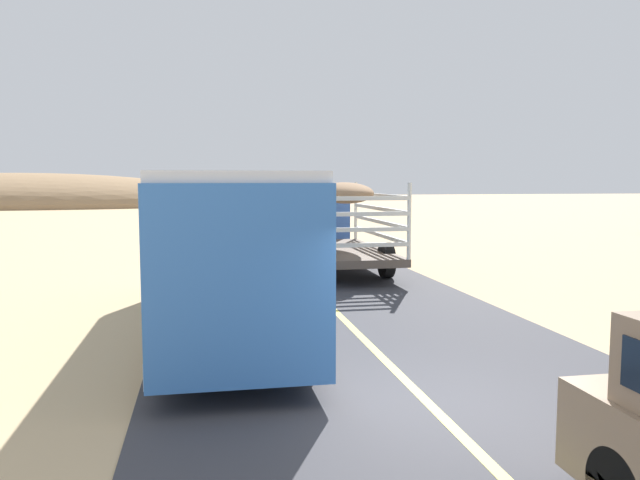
# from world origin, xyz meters

# --- Properties ---
(ground_plane) EXTENTS (240.00, 240.00, 0.00)m
(ground_plane) POSITION_xyz_m (0.00, 0.00, 0.00)
(ground_plane) COLOR tan
(road_surface) EXTENTS (8.00, 120.00, 0.02)m
(road_surface) POSITION_xyz_m (0.00, 0.00, 0.01)
(road_surface) COLOR #38383D
(road_surface) RESTS_ON ground
(road_centre_line) EXTENTS (0.16, 117.60, 0.00)m
(road_centre_line) POSITION_xyz_m (0.00, 0.00, 0.02)
(road_centre_line) COLOR #D8CC4C
(road_centre_line) RESTS_ON road_surface
(livestock_truck) EXTENTS (2.53, 9.70, 3.02)m
(livestock_truck) POSITION_xyz_m (1.57, 15.48, 1.79)
(livestock_truck) COLOR #3359A5
(livestock_truck) RESTS_ON road_surface
(bus) EXTENTS (2.54, 10.00, 3.21)m
(bus) POSITION_xyz_m (-2.56, 5.21, 1.75)
(bus) COLOR #3872C6
(bus) RESTS_ON road_surface
(car_far) EXTENTS (1.80, 4.40, 1.46)m
(car_far) POSITION_xyz_m (-2.25, 30.64, 0.69)
(car_far) COLOR silver
(car_far) RESTS_ON road_surface
(distant_hill) EXTENTS (52.99, 25.77, 8.02)m
(distant_hill) POSITION_xyz_m (-25.07, 73.20, 0.00)
(distant_hill) COLOR #957553
(distant_hill) RESTS_ON ground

